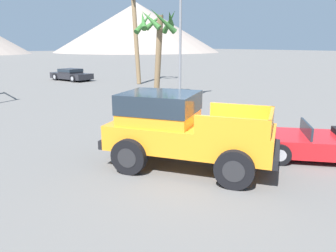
# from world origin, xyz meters

# --- Properties ---
(ground_plane) EXTENTS (320.00, 320.00, 0.00)m
(ground_plane) POSITION_xyz_m (0.00, 0.00, 0.00)
(ground_plane) COLOR #5B5956
(orange_pickup_truck) EXTENTS (4.11, 4.90, 2.04)m
(orange_pickup_truck) POSITION_xyz_m (-0.34, 0.13, 1.14)
(orange_pickup_truck) COLOR orange
(orange_pickup_truck) RESTS_ON ground_plane
(red_convertible_car) EXTENTS (4.10, 4.24, 1.07)m
(red_convertible_car) POSITION_xyz_m (3.48, -1.91, 0.43)
(red_convertible_car) COLOR red
(red_convertible_car) RESTS_ON ground_plane
(parked_car_dark) EXTENTS (2.84, 4.59, 1.09)m
(parked_car_dark) POSITION_xyz_m (5.44, 23.42, 0.57)
(parked_car_dark) COLOR #232328
(parked_car_dark) RESTS_ON ground_plane
(street_lamp_post) EXTENTS (0.90, 0.24, 7.56)m
(street_lamp_post) POSITION_xyz_m (5.92, 7.86, 4.55)
(street_lamp_post) COLOR slate
(street_lamp_post) RESTS_ON ground_plane
(palm_tree_tall) EXTENTS (2.56, 2.71, 5.44)m
(palm_tree_tall) POSITION_xyz_m (6.22, 10.47, 4.07)
(palm_tree_tall) COLOR brown
(palm_tree_tall) RESTS_ON ground_plane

